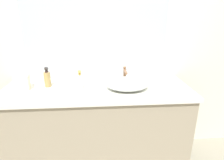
{
  "coord_description": "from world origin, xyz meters",
  "views": [
    {
      "loc": [
        -0.02,
        -1.19,
        1.47
      ],
      "look_at": [
        0.09,
        0.37,
        0.92
      ],
      "focal_mm": 30.3,
      "sensor_mm": 36.0,
      "label": 1
    }
  ],
  "objects_px": {
    "tissue_box": "(22,82)",
    "candle_jar": "(169,84)",
    "soap_dispenser": "(47,78)",
    "lotion_bottle": "(80,81)",
    "sink_basin": "(127,84)"
  },
  "relations": [
    {
      "from": "lotion_bottle",
      "to": "tissue_box",
      "type": "bearing_deg",
      "value": 175.98
    },
    {
      "from": "candle_jar",
      "to": "lotion_bottle",
      "type": "bearing_deg",
      "value": -179.07
    },
    {
      "from": "lotion_bottle",
      "to": "candle_jar",
      "type": "bearing_deg",
      "value": 0.93
    },
    {
      "from": "candle_jar",
      "to": "sink_basin",
      "type": "bearing_deg",
      "value": -173.62
    },
    {
      "from": "sink_basin",
      "to": "lotion_bottle",
      "type": "xyz_separation_m",
      "value": [
        -0.42,
        0.03,
        0.02
      ]
    },
    {
      "from": "lotion_bottle",
      "to": "soap_dispenser",
      "type": "bearing_deg",
      "value": 164.67
    },
    {
      "from": "sink_basin",
      "to": "tissue_box",
      "type": "distance_m",
      "value": 0.93
    },
    {
      "from": "tissue_box",
      "to": "soap_dispenser",
      "type": "bearing_deg",
      "value": 12.72
    },
    {
      "from": "soap_dispenser",
      "to": "lotion_bottle",
      "type": "relative_size",
      "value": 1.07
    },
    {
      "from": "tissue_box",
      "to": "candle_jar",
      "type": "bearing_deg",
      "value": -0.98
    },
    {
      "from": "lotion_bottle",
      "to": "tissue_box",
      "type": "height_order",
      "value": "lotion_bottle"
    },
    {
      "from": "tissue_box",
      "to": "candle_jar",
      "type": "xyz_separation_m",
      "value": [
        1.32,
        -0.02,
        -0.05
      ]
    },
    {
      "from": "soap_dispenser",
      "to": "tissue_box",
      "type": "bearing_deg",
      "value": -167.28
    },
    {
      "from": "soap_dispenser",
      "to": "tissue_box",
      "type": "height_order",
      "value": "soap_dispenser"
    },
    {
      "from": "sink_basin",
      "to": "candle_jar",
      "type": "relative_size",
      "value": 6.48
    }
  ]
}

